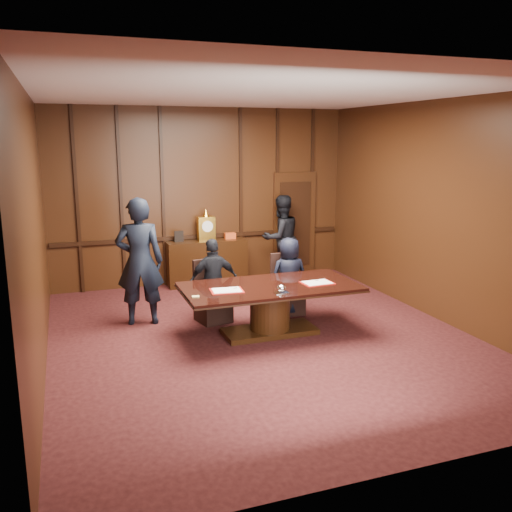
% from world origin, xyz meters
% --- Properties ---
extents(room, '(7.00, 7.04, 3.50)m').
position_xyz_m(room, '(0.07, 0.14, 1.72)').
color(room, black).
rests_on(room, ground).
extents(sideboard, '(1.60, 0.45, 1.54)m').
position_xyz_m(sideboard, '(0.00, 3.26, 0.49)').
color(sideboard, black).
rests_on(sideboard, ground).
extents(conference_table, '(2.62, 1.32, 0.76)m').
position_xyz_m(conference_table, '(0.17, 0.15, 0.51)').
color(conference_table, black).
rests_on(conference_table, ground).
extents(folder_left, '(0.49, 0.38, 0.02)m').
position_xyz_m(folder_left, '(-0.53, 0.05, 0.77)').
color(folder_left, '#AD170F').
rests_on(folder_left, conference_table).
extents(folder_right, '(0.48, 0.35, 0.02)m').
position_xyz_m(folder_right, '(0.87, 0.00, 0.77)').
color(folder_right, '#AD170F').
rests_on(folder_right, conference_table).
extents(inkstand, '(0.20, 0.14, 0.12)m').
position_xyz_m(inkstand, '(0.17, -0.30, 0.81)').
color(inkstand, white).
rests_on(inkstand, conference_table).
extents(notepad, '(0.11, 0.09, 0.01)m').
position_xyz_m(notepad, '(-1.02, -0.09, 0.77)').
color(notepad, '#E7C871').
rests_on(notepad, conference_table).
extents(chair_left, '(0.57, 0.57, 0.99)m').
position_xyz_m(chair_left, '(-0.49, 1.02, 0.29)').
color(chair_left, black).
rests_on(chair_left, ground).
extents(chair_right, '(0.51, 0.51, 0.99)m').
position_xyz_m(chair_right, '(0.82, 1.02, 0.29)').
color(chair_right, black).
rests_on(chair_right, ground).
extents(signatory_left, '(0.81, 0.36, 1.36)m').
position_xyz_m(signatory_left, '(-0.48, 0.95, 0.68)').
color(signatory_left, black).
rests_on(signatory_left, ground).
extents(signatory_right, '(0.65, 0.44, 1.30)m').
position_xyz_m(signatory_right, '(0.82, 0.95, 0.65)').
color(signatory_right, black).
rests_on(signatory_right, ground).
extents(witness_left, '(0.82, 0.62, 2.02)m').
position_xyz_m(witness_left, '(-1.58, 1.29, 1.01)').
color(witness_left, black).
rests_on(witness_left, ground).
extents(witness_right, '(0.97, 0.82, 1.77)m').
position_xyz_m(witness_right, '(1.55, 3.10, 0.88)').
color(witness_right, black).
rests_on(witness_right, ground).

